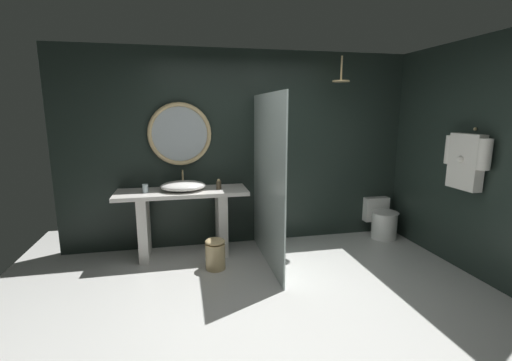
% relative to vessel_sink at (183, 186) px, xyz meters
% --- Properties ---
extents(ground_plane, '(5.76, 5.76, 0.00)m').
position_rel_vessel_sink_xyz_m(ground_plane, '(0.83, -1.56, -0.90)').
color(ground_plane, silver).
extents(back_wall_panel, '(4.80, 0.10, 2.60)m').
position_rel_vessel_sink_xyz_m(back_wall_panel, '(0.83, 0.34, 0.40)').
color(back_wall_panel, '#1E2823').
rests_on(back_wall_panel, ground_plane).
extents(side_wall_right, '(0.10, 2.47, 2.60)m').
position_rel_vessel_sink_xyz_m(side_wall_right, '(3.18, -0.80, 0.40)').
color(side_wall_right, '#1E2823').
rests_on(side_wall_right, ground_plane).
extents(vanity_counter, '(1.61, 0.55, 0.84)m').
position_rel_vessel_sink_xyz_m(vanity_counter, '(-0.01, -0.00, -0.36)').
color(vanity_counter, silver).
rests_on(vanity_counter, ground_plane).
extents(vessel_sink, '(0.56, 0.46, 0.22)m').
position_rel_vessel_sink_xyz_m(vessel_sink, '(0.00, 0.00, 0.00)').
color(vessel_sink, white).
rests_on(vessel_sink, vanity_counter).
extents(tumbler_cup, '(0.07, 0.07, 0.10)m').
position_rel_vessel_sink_xyz_m(tumbler_cup, '(-0.45, -0.03, -0.01)').
color(tumbler_cup, silver).
rests_on(tumbler_cup, vanity_counter).
extents(soap_dispenser, '(0.06, 0.06, 0.13)m').
position_rel_vessel_sink_xyz_m(soap_dispenser, '(0.44, -0.03, -0.00)').
color(soap_dispenser, '#3D3323').
rests_on(soap_dispenser, vanity_counter).
extents(round_wall_mirror, '(0.80, 0.05, 0.80)m').
position_rel_vessel_sink_xyz_m(round_wall_mirror, '(-0.01, 0.25, 0.62)').
color(round_wall_mirror, '#D6B77F').
extents(shower_glass_panel, '(0.02, 1.47, 2.01)m').
position_rel_vessel_sink_xyz_m(shower_glass_panel, '(0.97, -0.44, 0.11)').
color(shower_glass_panel, silver).
rests_on(shower_glass_panel, ground_plane).
extents(rain_shower_head, '(0.22, 0.22, 0.32)m').
position_rel_vessel_sink_xyz_m(rain_shower_head, '(2.04, -0.03, 1.31)').
color(rain_shower_head, '#D6B77F').
extents(hanging_bathrobe, '(0.20, 0.59, 0.68)m').
position_rel_vessel_sink_xyz_m(hanging_bathrobe, '(3.04, -1.12, 0.40)').
color(hanging_bathrobe, '#D6B77F').
extents(toilet, '(0.37, 0.54, 0.55)m').
position_rel_vessel_sink_xyz_m(toilet, '(2.82, 0.06, -0.65)').
color(toilet, white).
rests_on(toilet, ground_plane).
extents(waste_bin, '(0.23, 0.23, 0.37)m').
position_rel_vessel_sink_xyz_m(waste_bin, '(0.33, -0.51, -0.71)').
color(waste_bin, '#D6B77F').
rests_on(waste_bin, ground_plane).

